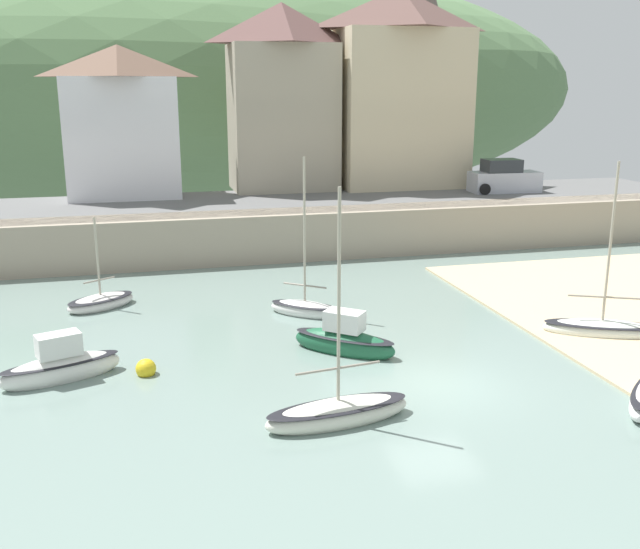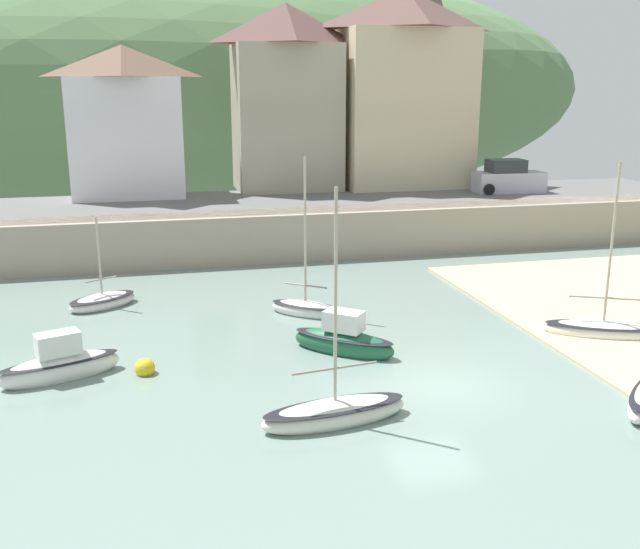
{
  "view_description": "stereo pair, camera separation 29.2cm",
  "coord_description": "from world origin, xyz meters",
  "views": [
    {
      "loc": [
        -8.14,
        -18.28,
        8.5
      ],
      "look_at": [
        -2.2,
        5.21,
        2.17
      ],
      "focal_mm": 40.47,
      "sensor_mm": 36.0,
      "label": 1
    },
    {
      "loc": [
        -7.86,
        -18.35,
        8.5
      ],
      "look_at": [
        -2.2,
        5.21,
        2.17
      ],
      "focal_mm": 40.47,
      "sensor_mm": 36.0,
      "label": 2
    }
  ],
  "objects": [
    {
      "name": "sailboat_white_hull",
      "position": [
        -1.87,
        3.24,
        0.4
      ],
      "size": [
        3.4,
        3.12,
        1.63
      ],
      "rotation": [
        0.0,
        0.0,
        -0.71
      ],
      "color": "#1E5A3A",
      "rests_on": "ground"
    },
    {
      "name": "waterfront_building_left",
      "position": [
        -8.83,
        25.2,
        6.66
      ],
      "size": [
        6.38,
        6.2,
        8.38
      ],
      "color": "silver",
      "rests_on": "ground"
    },
    {
      "name": "fishing_boat_green",
      "position": [
        7.36,
        2.57,
        0.27
      ],
      "size": [
        4.13,
        2.78,
        6.29
      ],
      "rotation": [
        0.0,
        0.0,
        -0.44
      ],
      "color": "white",
      "rests_on": "ground"
    },
    {
      "name": "sailboat_far_left",
      "position": [
        -3.45,
        -1.66,
        0.29
      ],
      "size": [
        4.12,
        1.69,
        6.36
      ],
      "rotation": [
        0.0,
        0.0,
        0.14
      ],
      "color": "silver",
      "rests_on": "ground"
    },
    {
      "name": "sailboat_tall_mast",
      "position": [
        -10.71,
        3.09,
        0.41
      ],
      "size": [
        3.68,
        2.12,
        1.67
      ],
      "rotation": [
        0.0,
        0.0,
        0.35
      ],
      "color": "white",
      "rests_on": "ground"
    },
    {
      "name": "hillside_backdrop",
      "position": [
        -3.4,
        55.2,
        8.28
      ],
      "size": [
        80.0,
        44.0,
        23.65
      ],
      "color": "#5D8253",
      "rests_on": "ground"
    },
    {
      "name": "mooring_buoy",
      "position": [
        -8.26,
        2.87,
        0.19
      ],
      "size": [
        0.62,
        0.62,
        0.62
      ],
      "color": "yellow",
      "rests_on": "ground"
    },
    {
      "name": "dinghy_open_wooden",
      "position": [
        -2.22,
        7.47,
        0.29
      ],
      "size": [
        2.85,
        2.55,
        6.19
      ],
      "rotation": [
        0.0,
        0.0,
        -0.67
      ],
      "color": "white",
      "rests_on": "ground"
    },
    {
      "name": "waterfront_building_centre",
      "position": [
        0.55,
        25.2,
        7.93
      ],
      "size": [
        6.47,
        4.64,
        10.84
      ],
      "color": "#A59B86",
      "rests_on": "ground"
    },
    {
      "name": "quay_seawall",
      "position": [
        0.0,
        17.5,
        1.36
      ],
      "size": [
        48.0,
        9.4,
        2.4
      ],
      "color": "tan",
      "rests_on": "ground"
    },
    {
      "name": "parked_car_near_slipway",
      "position": [
        13.03,
        20.7,
        3.2
      ],
      "size": [
        4.2,
        1.95,
        1.95
      ],
      "rotation": [
        0.0,
        0.0,
        -0.06
      ],
      "color": "#B1B5C2",
      "rests_on": "ground"
    },
    {
      "name": "church_with_spire",
      "position": [
        10.95,
        29.2,
        9.81
      ],
      "size": [
        3.0,
        3.0,
        14.37
      ],
      "color": "gray",
      "rests_on": "ground"
    },
    {
      "name": "waterfront_building_right",
      "position": [
        7.89,
        25.2,
        8.41
      ],
      "size": [
        8.08,
        5.95,
        11.85
      ],
      "color": "beige",
      "rests_on": "ground"
    },
    {
      "name": "motorboat_with_cabin",
      "position": [
        -9.86,
        10.38,
        0.23
      ],
      "size": [
        3.07,
        2.63,
        3.8
      ],
      "rotation": [
        0.0,
        0.0,
        0.58
      ],
      "color": "silver",
      "rests_on": "ground"
    }
  ]
}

